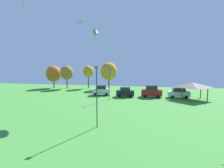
% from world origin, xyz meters
% --- Properties ---
extents(kite_flying_0, '(2.12, 3.72, 2.61)m').
position_xyz_m(kite_flying_0, '(-5.95, 30.62, 12.97)').
color(kite_flying_0, green).
extents(kite_flying_6, '(1.73, 1.82, 0.35)m').
position_xyz_m(kite_flying_6, '(-11.34, 36.10, 15.43)').
color(kite_flying_6, blue).
extents(parked_car_leftmost, '(4.44, 2.32, 2.39)m').
position_xyz_m(parked_car_leftmost, '(-7.74, 41.57, 1.17)').
color(parked_car_leftmost, silver).
rests_on(parked_car_leftmost, ground).
extents(parked_car_second_from_left, '(4.22, 2.36, 2.24)m').
position_xyz_m(parked_car_second_from_left, '(-1.79, 40.51, 1.11)').
color(parked_car_second_from_left, black).
rests_on(parked_car_second_from_left, ground).
extents(parked_car_third_from_left, '(4.65, 2.22, 2.65)m').
position_xyz_m(parked_car_third_from_left, '(4.16, 41.31, 1.29)').
color(parked_car_third_from_left, maroon).
rests_on(parked_car_third_from_left, ground).
extents(parked_car_rightmost_in_row, '(4.70, 2.14, 2.21)m').
position_xyz_m(parked_car_rightmost_in_row, '(10.12, 41.46, 1.10)').
color(parked_car_rightmost_in_row, silver).
rests_on(parked_car_rightmost_in_row, ground).
extents(park_pavilion, '(6.30, 5.63, 3.60)m').
position_xyz_m(park_pavilion, '(12.57, 40.43, 3.08)').
color(park_pavilion, brown).
rests_on(park_pavilion, ground).
extents(light_post_0, '(0.36, 0.20, 7.24)m').
position_xyz_m(light_post_0, '(-2.86, 20.31, 4.03)').
color(light_post_0, '#2D2D33').
rests_on(light_post_0, ground).
extents(light_post_2, '(0.36, 0.20, 6.64)m').
position_xyz_m(light_post_2, '(-4.70, 36.41, 3.72)').
color(light_post_2, '#2D2D33').
rests_on(light_post_2, ground).
extents(treeline_tree_0, '(4.66, 4.66, 7.06)m').
position_xyz_m(treeline_tree_0, '(-25.94, 51.76, 4.49)').
color(treeline_tree_0, brown).
rests_on(treeline_tree_0, ground).
extents(treeline_tree_1, '(3.97, 3.97, 7.09)m').
position_xyz_m(treeline_tree_1, '(-21.18, 51.21, 4.88)').
color(treeline_tree_1, brown).
rests_on(treeline_tree_1, ground).
extents(treeline_tree_2, '(3.33, 3.33, 7.01)m').
position_xyz_m(treeline_tree_2, '(-14.95, 53.43, 5.14)').
color(treeline_tree_2, brown).
rests_on(treeline_tree_2, ground).
extents(treeline_tree_3, '(4.98, 4.98, 8.04)m').
position_xyz_m(treeline_tree_3, '(-8.23, 52.82, 5.29)').
color(treeline_tree_3, brown).
rests_on(treeline_tree_3, ground).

